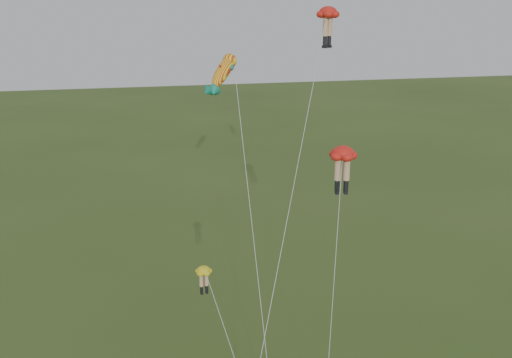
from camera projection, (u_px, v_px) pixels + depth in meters
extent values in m
ellipsoid|color=red|center=(328.00, 12.00, 33.09)|extent=(1.92, 1.92, 0.69)
cylinder|color=#DAA781|center=(325.00, 27.00, 33.17)|extent=(0.31, 0.31, 1.06)
cylinder|color=black|center=(325.00, 41.00, 33.40)|extent=(0.24, 0.24, 0.53)
cube|color=black|center=(325.00, 47.00, 33.50)|extent=(0.31, 0.35, 0.15)
cylinder|color=#DAA781|center=(330.00, 27.00, 33.47)|extent=(0.31, 0.31, 1.06)
cylinder|color=black|center=(329.00, 41.00, 33.70)|extent=(0.24, 0.24, 0.53)
cube|color=black|center=(329.00, 46.00, 33.80)|extent=(0.31, 0.35, 0.15)
cylinder|color=silver|center=(287.00, 220.00, 30.53)|extent=(7.78, 10.12, 22.01)
ellipsoid|color=red|center=(343.00, 153.00, 31.63)|extent=(1.96, 1.96, 0.82)
cylinder|color=#DAA781|center=(338.00, 170.00, 31.90)|extent=(0.36, 0.36, 1.25)
cylinder|color=black|center=(337.00, 185.00, 32.17)|extent=(0.28, 0.28, 0.62)
cube|color=black|center=(337.00, 192.00, 32.28)|extent=(0.28, 0.40, 0.18)
cylinder|color=#DAA781|center=(347.00, 170.00, 31.91)|extent=(0.36, 0.36, 1.25)
cylinder|color=black|center=(346.00, 185.00, 32.18)|extent=(0.28, 0.28, 0.62)
cube|color=black|center=(346.00, 192.00, 32.29)|extent=(0.28, 0.40, 0.18)
cylinder|color=silver|center=(334.00, 288.00, 30.99)|extent=(2.56, 5.00, 14.57)
ellipsoid|color=yellow|center=(204.00, 270.00, 31.80)|extent=(1.09, 1.09, 0.49)
cylinder|color=#DAA781|center=(201.00, 280.00, 31.91)|extent=(0.22, 0.22, 0.75)
cylinder|color=black|center=(202.00, 289.00, 32.07)|extent=(0.17, 0.17, 0.38)
cube|color=black|center=(202.00, 293.00, 32.14)|extent=(0.15, 0.23, 0.11)
cylinder|color=#DAA781|center=(206.00, 279.00, 32.01)|extent=(0.22, 0.22, 0.75)
cylinder|color=black|center=(207.00, 288.00, 32.17)|extent=(0.17, 0.17, 0.38)
cube|color=black|center=(207.00, 292.00, 32.24)|extent=(0.15, 0.23, 0.11)
ellipsoid|color=yellow|center=(224.00, 71.00, 33.30)|extent=(2.56, 2.79, 2.37)
sphere|color=yellow|center=(224.00, 71.00, 33.30)|extent=(1.50, 1.54, 1.25)
cone|color=#137F67|center=(224.00, 71.00, 33.30)|extent=(1.27, 1.32, 1.22)
cone|color=#137F67|center=(224.00, 71.00, 33.30)|extent=(1.27, 1.32, 1.22)
cone|color=#137F67|center=(224.00, 71.00, 33.30)|extent=(0.72, 0.75, 0.68)
cone|color=#137F67|center=(224.00, 71.00, 33.30)|extent=(0.72, 0.75, 0.68)
cone|color=red|center=(224.00, 71.00, 33.30)|extent=(0.75, 0.78, 0.66)
cylinder|color=silver|center=(249.00, 257.00, 30.28)|extent=(0.14, 12.17, 18.39)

